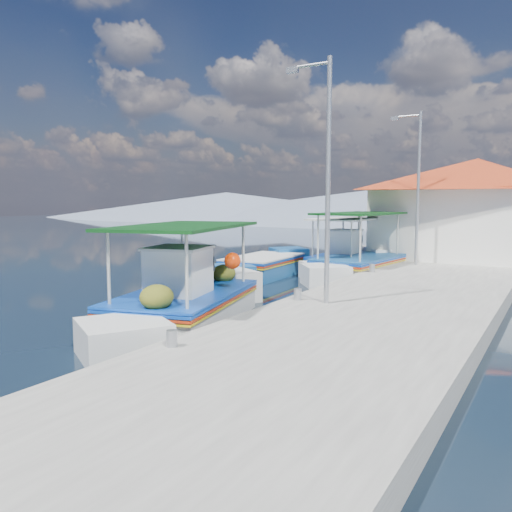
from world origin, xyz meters
The scene contains 10 objects.
ground centered at (0.00, 0.00, 0.00)m, with size 160.00×160.00×0.00m, color black.
quay centered at (5.90, 6.00, 0.25)m, with size 5.00×44.00×0.50m, color #ABAAA0.
bollards centered at (3.80, 5.25, 0.65)m, with size 0.20×17.20×0.30m.
main_caique centered at (1.56, 0.27, 0.53)m, with size 3.75×8.05×2.74m.
caique_green_canopy centered at (2.61, 10.02, 0.43)m, with size 2.81×7.61×2.86m.
caique_blue_hull centered at (-0.73, 8.14, 0.33)m, with size 2.26×6.89×1.23m.
caique_far centered at (1.61, 11.22, 0.47)m, with size 2.18×7.31×2.56m.
harbor_building centered at (6.20, 15.00, 2.78)m, with size 10.49×10.49×4.40m.
lamp_post_near centered at (4.51, 2.00, 3.85)m, with size 1.21×0.14×6.00m.
lamp_post_far centered at (4.51, 11.00, 3.85)m, with size 1.21×0.14×6.00m.
Camera 1 is at (9.65, -9.89, 3.08)m, focal length 36.35 mm.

